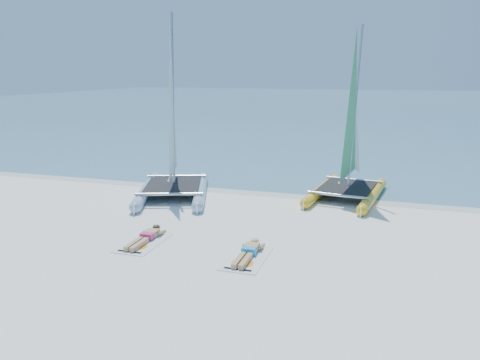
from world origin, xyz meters
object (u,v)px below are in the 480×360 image
Objects in this scene: sunbather_b at (248,252)px; catamaran_yellow at (352,141)px; catamaran_blue at (172,140)px; sunbather_a at (146,237)px; towel_b at (246,258)px; towel_a at (143,243)px.

catamaran_yellow is at bearing 74.38° from sunbather_b.
catamaran_blue is 5.48m from sunbather_a.
sunbather_b reaches higher than towel_b.
towel_a is 3.10m from towel_b.
catamaran_blue is at bearing 105.75° from towel_a.
catamaran_blue reaches higher than catamaran_yellow.
catamaran_blue is 7.30m from towel_b.
sunbather_b is at bearing -4.26° from sunbather_a.
sunbather_b is (-2.02, -7.22, -1.98)m from catamaran_yellow.
towel_a is at bearing -93.45° from catamaran_blue.
catamaran_blue is 4.16× the size of sunbather_a.
towel_b is (3.09, -0.42, -0.11)m from sunbather_a.
catamaran_yellow is 9.06m from towel_a.
sunbather_a is (-5.11, -6.99, -1.98)m from catamaran_yellow.
catamaran_blue reaches higher than sunbather_b.
catamaran_blue is 7.13m from sunbather_b.
catamaran_blue is 1.08× the size of catamaran_yellow.
sunbather_b is at bearing 90.00° from towel_b.
towel_b is at bearing -97.67° from catamaran_yellow.
catamaran_blue is 6.88m from catamaran_yellow.
catamaran_yellow is 3.87× the size of sunbather_a.
catamaran_yellow is at bearing 53.82° from sunbather_a.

